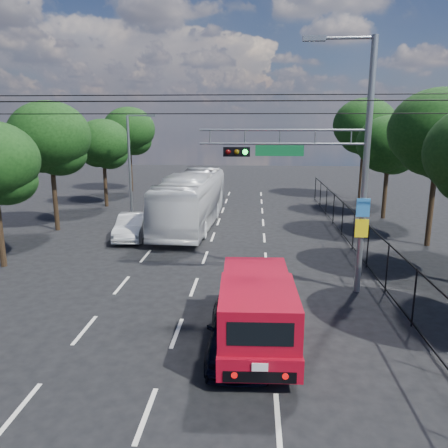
# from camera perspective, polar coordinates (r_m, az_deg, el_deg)

# --- Properties ---
(ground) EXTENTS (120.00, 120.00, 0.00)m
(ground) POSITION_cam_1_polar(r_m,az_deg,el_deg) (11.03, -10.15, -23.33)
(ground) COLOR black
(ground) RESTS_ON ground
(lane_markings) EXTENTS (6.12, 38.00, 0.01)m
(lane_markings) POSITION_cam_1_polar(r_m,az_deg,el_deg) (23.62, -1.93, -2.92)
(lane_markings) COLOR beige
(lane_markings) RESTS_ON ground
(signal_mast) EXTENTS (6.43, 0.39, 9.50)m
(signal_mast) POSITION_cam_1_polar(r_m,az_deg,el_deg) (16.86, 14.06, 8.38)
(signal_mast) COLOR slate
(signal_mast) RESTS_ON ground
(streetlight_left) EXTENTS (2.09, 0.22, 7.08)m
(streetlight_left) POSITION_cam_1_polar(r_m,az_deg,el_deg) (31.90, -11.96, 8.19)
(streetlight_left) COLOR slate
(streetlight_left) RESTS_ON ground
(utility_wires) EXTENTS (22.00, 5.04, 0.74)m
(utility_wires) POSITION_cam_1_polar(r_m,az_deg,el_deg) (17.59, -3.92, 15.41)
(utility_wires) COLOR black
(utility_wires) RESTS_ON ground
(fence_right) EXTENTS (0.06, 34.03, 2.00)m
(fence_right) POSITION_cam_1_polar(r_m,az_deg,el_deg) (22.08, 17.56, -1.91)
(fence_right) COLOR black
(fence_right) RESTS_ON ground
(tree_right_c) EXTENTS (5.10, 5.10, 8.29)m
(tree_right_c) POSITION_cam_1_polar(r_m,az_deg,el_deg) (25.42, 26.24, 10.01)
(tree_right_c) COLOR black
(tree_right_c) RESTS_ON ground
(tree_right_d) EXTENTS (4.32, 4.32, 7.02)m
(tree_right_d) POSITION_cam_1_polar(r_m,az_deg,el_deg) (31.94, 20.74, 9.28)
(tree_right_d) COLOR black
(tree_right_d) RESTS_ON ground
(tree_right_e) EXTENTS (5.28, 5.28, 8.58)m
(tree_right_e) POSITION_cam_1_polar(r_m,az_deg,el_deg) (39.69, 17.87, 11.64)
(tree_right_e) COLOR black
(tree_right_e) RESTS_ON ground
(tree_left_c) EXTENTS (4.80, 4.80, 7.80)m
(tree_left_c) POSITION_cam_1_polar(r_m,az_deg,el_deg) (28.37, -21.71, 9.92)
(tree_left_c) COLOR black
(tree_left_c) RESTS_ON ground
(tree_left_d) EXTENTS (4.20, 4.20, 6.83)m
(tree_left_d) POSITION_cam_1_polar(r_m,az_deg,el_deg) (35.65, -15.47, 9.74)
(tree_left_d) COLOR black
(tree_left_d) RESTS_ON ground
(tree_left_e) EXTENTS (4.92, 4.92, 7.99)m
(tree_left_e) POSITION_cam_1_polar(r_m,az_deg,el_deg) (43.30, -12.26, 11.50)
(tree_left_e) COLOR black
(tree_left_e) RESTS_ON ground
(red_pickup) EXTENTS (2.31, 5.87, 2.16)m
(red_pickup) POSITION_cam_1_polar(r_m,az_deg,el_deg) (13.21, 4.24, -10.89)
(red_pickup) COLOR black
(red_pickup) RESTS_ON ground
(navy_hatchback) EXTENTS (1.84, 4.42, 1.50)m
(navy_hatchback) POSITION_cam_1_polar(r_m,az_deg,el_deg) (12.99, 1.94, -13.26)
(navy_hatchback) COLOR black
(navy_hatchback) RESTS_ON ground
(white_bus) EXTENTS (3.32, 12.23, 3.38)m
(white_bus) POSITION_cam_1_polar(r_m,az_deg,el_deg) (28.11, -4.24, 3.17)
(white_bus) COLOR silver
(white_bus) RESTS_ON ground
(white_van) EXTENTS (1.88, 4.38, 1.40)m
(white_van) POSITION_cam_1_polar(r_m,az_deg,el_deg) (25.63, -11.94, -0.30)
(white_van) COLOR silver
(white_van) RESTS_ON ground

